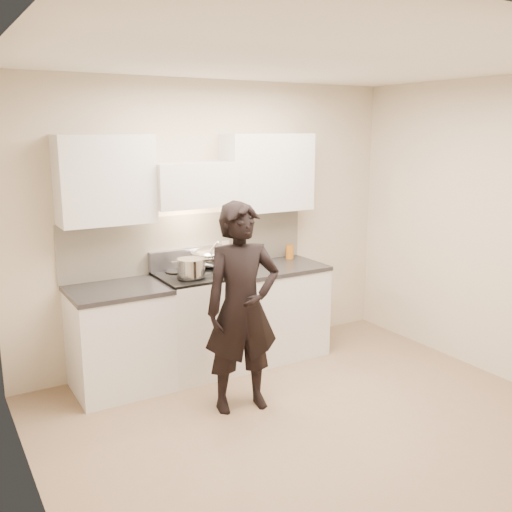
% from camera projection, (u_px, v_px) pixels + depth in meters
% --- Properties ---
extents(ground_plane, '(4.00, 4.00, 0.00)m').
position_uv_depth(ground_plane, '(316.00, 426.00, 4.40)').
color(ground_plane, '#886A52').
extents(room_shell, '(4.04, 3.54, 2.70)m').
position_uv_depth(room_shell, '(286.00, 216.00, 4.33)').
color(room_shell, '#C5B598').
rests_on(room_shell, ground).
extents(stove, '(0.76, 0.65, 0.96)m').
position_uv_depth(stove, '(201.00, 322.00, 5.34)').
color(stove, silver).
rests_on(stove, ground).
extents(counter_right, '(0.92, 0.67, 0.92)m').
position_uv_depth(counter_right, '(275.00, 309.00, 5.76)').
color(counter_right, silver).
rests_on(counter_right, ground).
extents(counter_left, '(0.82, 0.67, 0.92)m').
position_uv_depth(counter_left, '(119.00, 339.00, 4.95)').
color(counter_left, silver).
rests_on(counter_left, ground).
extents(wok, '(0.38, 0.47, 0.30)m').
position_uv_depth(wok, '(210.00, 257.00, 5.39)').
color(wok, '#ADADAD').
rests_on(wok, stove).
extents(stock_pot, '(0.34, 0.30, 0.16)m').
position_uv_depth(stock_pot, '(191.00, 268.00, 5.05)').
color(stock_pot, '#ADADAD').
rests_on(stock_pot, stove).
extents(utensil_crock, '(0.12, 0.12, 0.32)m').
position_uv_depth(utensil_crock, '(237.00, 256.00, 5.61)').
color(utensil_crock, '#A5A6BC').
rests_on(utensil_crock, counter_right).
extents(spice_jar, '(0.05, 0.05, 0.10)m').
position_uv_depth(spice_jar, '(251.00, 258.00, 5.75)').
color(spice_jar, '#C4810B').
rests_on(spice_jar, counter_right).
extents(oil_glass, '(0.08, 0.08, 0.15)m').
position_uv_depth(oil_glass, '(290.00, 252.00, 5.93)').
color(oil_glass, '#A35C18').
rests_on(oil_glass, counter_right).
extents(person, '(0.68, 0.51, 1.70)m').
position_uv_depth(person, '(242.00, 308.00, 4.53)').
color(person, black).
rests_on(person, ground).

